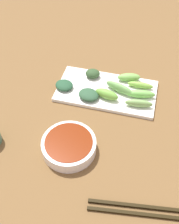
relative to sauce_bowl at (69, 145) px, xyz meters
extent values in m
cube|color=brown|center=(0.15, -0.03, -0.03)|extent=(2.10, 2.10, 0.02)
cylinder|color=white|center=(0.00, 0.00, 0.00)|extent=(0.15, 0.15, 0.04)
cylinder|color=maroon|center=(0.00, 0.00, 0.01)|extent=(0.13, 0.13, 0.02)
cube|color=white|center=(0.24, -0.05, -0.02)|extent=(0.17, 0.32, 0.01)
ellipsoid|color=#234C30|center=(0.22, 0.08, 0.00)|extent=(0.06, 0.07, 0.02)
ellipsoid|color=#7AAF42|center=(0.28, -0.16, 0.00)|extent=(0.02, 0.08, 0.02)
ellipsoid|color=#75B250|center=(0.31, -0.11, 0.00)|extent=(0.05, 0.08, 0.03)
ellipsoid|color=#69A93D|center=(0.21, -0.06, 0.01)|extent=(0.04, 0.08, 0.03)
ellipsoid|color=#6BA154|center=(0.25, -0.09, 0.01)|extent=(0.05, 0.10, 0.03)
ellipsoid|color=#77A558|center=(0.20, -0.16, 0.00)|extent=(0.03, 0.09, 0.03)
ellipsoid|color=#2D4A27|center=(0.29, 0.01, 0.00)|extent=(0.05, 0.05, 0.03)
ellipsoid|color=#2B5134|center=(0.20, 0.00, 0.00)|extent=(0.07, 0.08, 0.02)
ellipsoid|color=#70BA52|center=(0.24, -0.16, 0.00)|extent=(0.04, 0.09, 0.03)
cube|color=black|center=(-0.13, -0.20, -0.02)|extent=(0.04, 0.23, 0.01)
cube|color=black|center=(-0.11, -0.20, -0.02)|extent=(0.04, 0.23, 0.01)
camera|label=1|loc=(-0.40, -0.16, 0.62)|focal=44.46mm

